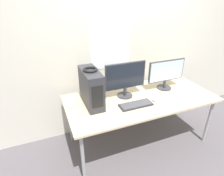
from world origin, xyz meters
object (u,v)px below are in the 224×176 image
at_px(pc_tower, 91,88).
at_px(headphones, 90,69).
at_px(monitor_main, 125,78).
at_px(monitor_right_near, 166,73).
at_px(cell_phone, 79,113).
at_px(keyboard, 136,105).
at_px(mouse, 154,100).

height_order(pc_tower, headphones, headphones).
distance_m(monitor_main, monitor_right_near, 0.63).
bearing_deg(monitor_right_near, cell_phone, -172.56).
relative_size(headphones, keyboard, 0.41).
relative_size(pc_tower, headphones, 2.86).
xyz_separation_m(headphones, cell_phone, (-0.20, -0.15, -0.45)).
height_order(monitor_main, monitor_right_near, monitor_main).
distance_m(pc_tower, mouse, 0.82).
distance_m(headphones, keyboard, 0.70).
relative_size(keyboard, cell_phone, 2.53).
distance_m(pc_tower, cell_phone, 0.33).
height_order(pc_tower, keyboard, pc_tower).
bearing_deg(monitor_right_near, headphones, -178.75).
distance_m(monitor_main, cell_phone, 0.73).
height_order(mouse, cell_phone, mouse).
relative_size(mouse, cell_phone, 0.56).
xyz_separation_m(monitor_main, monitor_right_near, (0.63, -0.00, -0.02)).
relative_size(pc_tower, monitor_right_near, 0.88).
xyz_separation_m(monitor_main, mouse, (0.29, -0.26, -0.25)).
distance_m(mouse, cell_phone, 0.96).
height_order(pc_tower, cell_phone, pc_tower).
bearing_deg(cell_phone, pc_tower, 52.74).
relative_size(headphones, monitor_main, 0.31).
bearing_deg(keyboard, cell_phone, 171.74).
bearing_deg(mouse, headphones, 163.20).
bearing_deg(pc_tower, cell_phone, -144.22).
bearing_deg(cell_phone, headphones, 52.90).
height_order(headphones, keyboard, headphones).
xyz_separation_m(headphones, keyboard, (0.49, -0.25, -0.44)).
bearing_deg(mouse, pc_tower, 163.26).
relative_size(monitor_right_near, cell_phone, 3.41).
xyz_separation_m(monitor_right_near, mouse, (-0.34, -0.25, -0.22)).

